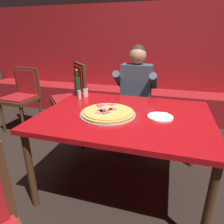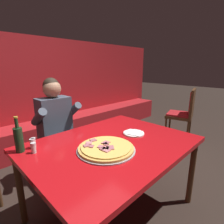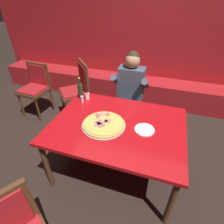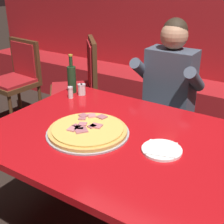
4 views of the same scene
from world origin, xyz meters
The scene contains 13 objects.
ground_plane centered at (0.00, 0.00, 0.00)m, with size 24.00×24.00×0.00m, color black.
booth_wall_panel centered at (0.00, 2.18, 0.95)m, with size 6.80×0.16×1.90m, color #A3191E.
booth_bench centered at (0.00, 1.86, 0.23)m, with size 6.46×0.48×0.46m, color #A3191E.
main_dining_table centered at (0.00, 0.00, 0.68)m, with size 1.45×1.10×0.74m.
pizza centered at (-0.14, -0.07, 0.76)m, with size 0.48×0.48×0.05m.
plate_white_paper centered at (0.30, -0.01, 0.75)m, with size 0.21×0.21×0.02m.
beer_bottle centered at (-0.64, 0.40, 0.85)m, with size 0.07×0.07×0.29m.
shaker_black_pepper centered at (-0.55, 0.38, 0.78)m, with size 0.04×0.04×0.09m.
shaker_red_pepper_flakes centered at (-0.53, 0.40, 0.78)m, with size 0.04×0.04×0.09m.
shaker_oregano centered at (-0.57, 0.30, 0.78)m, with size 0.04×0.04×0.09m.
diner_seated_blue_shirt centered at (-0.07, 0.85, 0.71)m, with size 0.53×0.53×1.27m.
dining_chair_far_right centered at (-0.98, 0.92, 0.60)m, with size 0.62×0.62×1.02m.
dining_chair_by_booth centered at (-1.76, 0.82, 0.56)m, with size 0.47×0.47×0.93m.
Camera 3 is at (0.41, -1.44, 1.95)m, focal length 28.00 mm.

